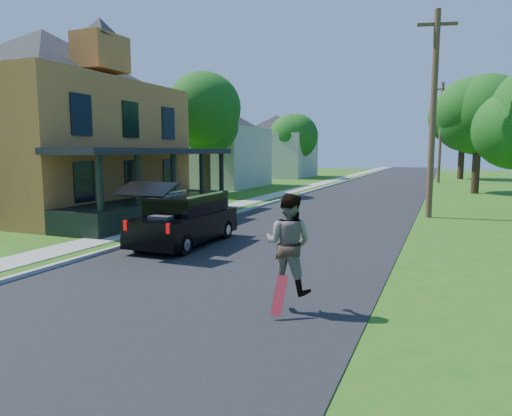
% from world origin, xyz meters
% --- Properties ---
extents(ground, '(140.00, 140.00, 0.00)m').
position_xyz_m(ground, '(0.00, 0.00, 0.00)').
color(ground, '#266113').
rests_on(ground, ground).
extents(street, '(8.00, 120.00, 0.02)m').
position_xyz_m(street, '(0.00, 20.00, 0.00)').
color(street, black).
rests_on(street, ground).
extents(curb, '(0.15, 120.00, 0.12)m').
position_xyz_m(curb, '(-4.05, 20.00, 0.00)').
color(curb, '#AFB0AA').
rests_on(curb, ground).
extents(sidewalk, '(1.30, 120.00, 0.03)m').
position_xyz_m(sidewalk, '(-5.60, 20.00, 0.00)').
color(sidewalk, '#9F9E97').
rests_on(sidewalk, ground).
extents(front_walk, '(6.50, 1.20, 0.03)m').
position_xyz_m(front_walk, '(-9.50, 6.00, 0.00)').
color(front_walk, '#9F9E97').
rests_on(front_walk, ground).
extents(main_house, '(15.56, 15.56, 10.10)m').
position_xyz_m(main_house, '(-12.80, 5.99, 4.92)').
color(main_house, '#BD6837').
rests_on(main_house, ground).
extents(neighbor_house_mid, '(12.78, 12.78, 8.30)m').
position_xyz_m(neighbor_house_mid, '(-13.50, 24.00, 4.19)').
color(neighbor_house_mid, beige).
rests_on(neighbor_house_mid, ground).
extents(neighbor_house_far, '(12.78, 12.78, 8.30)m').
position_xyz_m(neighbor_house_far, '(-13.50, 40.00, 4.19)').
color(neighbor_house_far, beige).
rests_on(neighbor_house_far, ground).
extents(black_suv, '(1.83, 4.61, 2.14)m').
position_xyz_m(black_suv, '(-2.50, 1.50, 0.82)').
color(black_suv, black).
rests_on(black_suv, ground).
extents(skateboarder, '(0.93, 0.74, 1.87)m').
position_xyz_m(skateboarder, '(2.50, -3.00, 1.29)').
color(skateboarder, black).
rests_on(skateboarder, ground).
extents(skateboard, '(0.22, 0.38, 0.69)m').
position_xyz_m(skateboard, '(2.50, -3.48, 0.41)').
color(skateboard, maroon).
rests_on(skateboard, ground).
extents(tree_left_mid, '(5.94, 6.04, 8.26)m').
position_xyz_m(tree_left_mid, '(-10.53, 17.55, 5.47)').
color(tree_left_mid, black).
rests_on(tree_left_mid, ground).
extents(tree_left_far, '(5.36, 5.15, 7.67)m').
position_xyz_m(tree_left_far, '(-11.04, 38.52, 4.97)').
color(tree_left_far, black).
rests_on(tree_left_far, ground).
extents(tree_right_mid, '(6.92, 6.70, 8.96)m').
position_xyz_m(tree_right_mid, '(7.06, 25.13, 6.03)').
color(tree_right_mid, black).
rests_on(tree_right_mid, ground).
extents(tree_right_far, '(7.57, 7.69, 10.21)m').
position_xyz_m(tree_right_far, '(6.57, 43.49, 6.69)').
color(tree_right_far, black).
rests_on(tree_right_far, ground).
extents(utility_pole_near, '(1.68, 0.53, 9.12)m').
position_xyz_m(utility_pole_near, '(4.50, 11.12, 4.71)').
color(utility_pole_near, '#503225').
rests_on(utility_pole_near, ground).
extents(utility_pole_far, '(1.66, 0.28, 9.45)m').
position_xyz_m(utility_pole_far, '(4.50, 36.37, 4.87)').
color(utility_pole_far, '#503225').
rests_on(utility_pole_far, ground).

